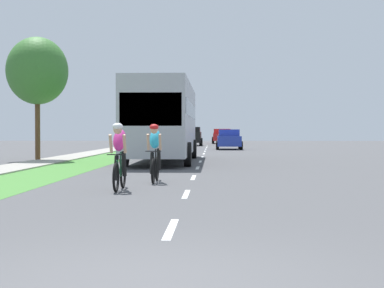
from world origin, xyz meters
TOP-DOWN VIEW (x-y plane):
  - ground_plane at (0.00, 20.00)m, footprint 120.00×120.00m
  - grass_verge at (-4.88, 20.00)m, footprint 2.37×70.00m
  - sidewalk_concrete at (-6.94, 20.00)m, footprint 1.73×70.00m
  - lane_markings_center at (0.00, 24.00)m, footprint 0.12×53.13m
  - cyclist_lead at (-1.61, 8.44)m, footprint 0.42×1.72m
  - cyclist_trailing at (-0.99, 10.66)m, footprint 0.42×1.72m
  - bus_silver at (-1.66, 21.62)m, footprint 2.78×11.60m
  - sedan_blue at (1.77, 40.01)m, footprint 1.98×4.30m
  - suv_black at (-1.57, 51.66)m, footprint 2.15×4.70m
  - pickup_red at (1.52, 60.79)m, footprint 2.22×5.10m
  - street_tree_near at (-7.70, 22.31)m, footprint 2.88×2.88m

SIDE VIEW (x-z plane):
  - ground_plane at x=0.00m, z-range 0.00..0.00m
  - grass_verge at x=-4.88m, z-range 0.00..0.01m
  - lane_markings_center at x=0.00m, z-range 0.00..0.01m
  - sidewalk_concrete at x=-6.94m, z-range -0.05..0.06m
  - sedan_blue at x=1.77m, z-range 0.01..1.53m
  - cyclist_lead at x=-1.61m, z-range 0.02..1.60m
  - cyclist_trailing at x=-0.99m, z-range 0.02..1.60m
  - pickup_red at x=1.52m, z-range 0.01..1.65m
  - suv_black at x=-1.57m, z-range 0.05..1.84m
  - bus_silver at x=-1.66m, z-range 0.24..3.72m
  - street_tree_near at x=-7.70m, z-range 1.31..7.13m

